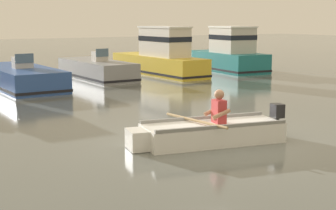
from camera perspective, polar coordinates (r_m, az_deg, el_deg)
The scene contains 6 objects.
ground_plane at distance 11.33m, azimuth 5.10°, elevation -4.07°, with size 120.00×120.00×0.00m, color slate.
rowboat_with_person at distance 11.04m, azimuth 4.79°, elevation -3.10°, with size 3.72×2.05×1.19m.
moored_boat_blue at distance 20.83m, azimuth -16.59°, elevation 3.01°, with size 2.28×5.89×1.39m.
moored_boat_grey at distance 23.21m, azimuth -8.19°, elevation 4.00°, with size 1.90×5.27×1.40m.
moored_boat_yellow at distance 24.58m, azimuth -0.91°, elevation 5.53°, with size 1.95×6.59×2.36m.
moored_boat_teal at distance 26.40m, azimuth 6.99°, elevation 5.75°, with size 2.41×5.08×2.35m.
Camera 1 is at (-6.55, -8.84, 2.72)m, focal length 53.18 mm.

